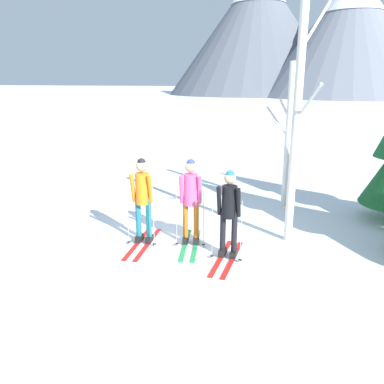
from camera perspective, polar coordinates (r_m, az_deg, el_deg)
name	(u,v)px	position (r m, az deg, el deg)	size (l,w,h in m)	color
ground_plane	(178,245)	(8.01, -2.05, -7.75)	(400.00, 400.00, 0.00)	white
skier_in_orange	(143,197)	(7.83, -7.31, -0.76)	(0.61, 1.67, 1.78)	red
skier_in_pink	(191,198)	(7.71, -0.18, -0.91)	(0.61, 1.63, 1.77)	green
skier_in_black	(229,209)	(7.18, 5.53, -2.56)	(0.61, 1.63, 1.70)	red
birch_tree_tall	(287,136)	(10.29, 13.90, 8.08)	(0.73, 0.74, 3.70)	silver
birch_tree_slender	(296,127)	(7.87, 15.15, 9.30)	(0.56, 1.08, 4.69)	silver
mountain_ridge_distant	(289,32)	(90.64, 14.08, 21.98)	(55.58, 46.73, 27.28)	slate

